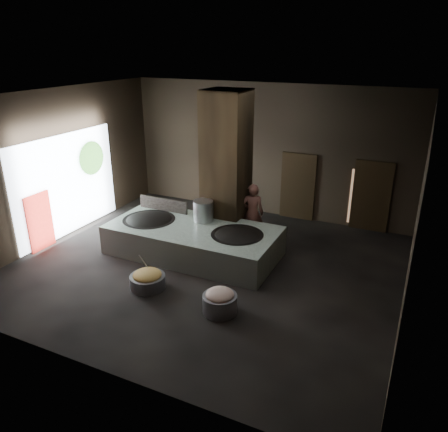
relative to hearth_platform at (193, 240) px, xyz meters
The scene contains 28 objects.
floor 0.97m from the hearth_platform, 35.65° to the right, with size 10.00×9.00×0.10m, color black.
ceiling 4.22m from the hearth_platform, 35.65° to the right, with size 10.00×9.00×0.10m, color black.
back_wall 4.50m from the hearth_platform, 80.34° to the left, with size 10.00×0.10×4.50m, color black.
front_wall 5.41m from the hearth_platform, 82.21° to the right, with size 10.00×0.10×4.50m, color black.
left_wall 4.75m from the hearth_platform, behind, with size 0.10×9.00×4.50m, color black.
right_wall 6.05m from the hearth_platform, ahead, with size 0.10×9.00×4.50m, color black.
pillar 2.34m from the hearth_platform, 74.49° to the left, with size 1.20×1.20×4.50m, color black.
hearth_platform is the anchor object (origin of this frame).
platform_cap 0.40m from the hearth_platform, ahead, with size 4.71×2.26×0.03m, color black.
wok_left 1.49m from the hearth_platform, behind, with size 1.52×1.52×0.42m, color black.
wok_left_rim 1.51m from the hearth_platform, behind, with size 1.55×1.55×0.05m, color black.
wok_right 1.39m from the hearth_platform, ahead, with size 1.41×1.41×0.40m, color black.
wok_right_rim 1.41m from the hearth_platform, ahead, with size 1.45×1.45×0.05m, color black.
stock_pot 0.90m from the hearth_platform, 84.81° to the left, with size 0.59×0.59×0.63m, color #A3A6AA.
splash_guard 1.74m from the hearth_platform, 152.65° to the left, with size 1.68×0.06×0.42m, color black.
cook 2.00m from the hearth_platform, 51.17° to the left, with size 0.67×0.43×1.84m, color brown.
veg_basin 2.15m from the hearth_platform, 93.15° to the right, with size 0.88×0.88×0.32m, color slate.
veg_fill 2.14m from the hearth_platform, 93.15° to the right, with size 0.72×0.72×0.22m, color #9CAA52.
ladle 2.01m from the hearth_platform, 97.68° to the right, with size 0.03×0.03×0.69m, color #A3A6AA.
meat_basin 3.06m from the hearth_platform, 49.76° to the right, with size 0.78×0.78×0.43m, color slate.
meat_fill 3.06m from the hearth_platform, 49.76° to the right, with size 0.65×0.65×0.25m, color tan.
doorway_near 4.44m from the hearth_platform, 64.46° to the left, with size 1.18×0.08×2.38m, color black.
doorway_near_glow 4.47m from the hearth_platform, 64.76° to the left, with size 0.89×0.04×2.11m, color #8C6647.
doorway_far 5.87m from the hearth_platform, 42.67° to the left, with size 1.18×0.08×2.38m, color black.
doorway_far_glow 5.68m from the hearth_platform, 44.82° to the left, with size 0.77×0.04×1.82m, color #8C6647.
left_opening 4.43m from the hearth_platform, behind, with size 0.04×4.20×3.10m, color white.
pavilion_sliver 4.50m from the hearth_platform, 159.16° to the right, with size 0.05×0.90×1.70m, color maroon.
tree_silhouette 4.60m from the hearth_platform, 169.05° to the left, with size 0.28×1.10×1.10m, color #194714.
Camera 1 is at (4.95, -9.40, 5.69)m, focal length 35.00 mm.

